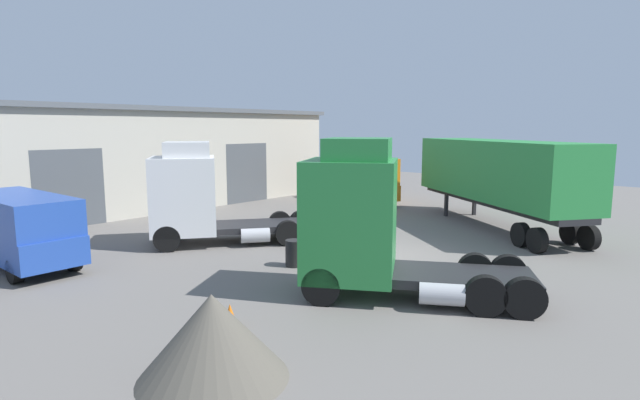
# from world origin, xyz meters

# --- Properties ---
(ground_plane) EXTENTS (60.00, 60.00, 0.00)m
(ground_plane) POSITION_xyz_m (0.00, 0.00, 0.00)
(ground_plane) COLOR slate
(warehouse_building) EXTENTS (24.61, 7.68, 5.68)m
(warehouse_building) POSITION_xyz_m (0.00, 17.59, 2.85)
(warehouse_building) COLOR #B7B2A3
(warehouse_building) RESTS_ON ground_plane
(tractor_unit_white) EXTENTS (6.73, 5.89, 4.02)m
(tractor_unit_white) POSITION_xyz_m (-3.43, 6.88, 1.89)
(tractor_unit_white) COLOR silver
(tractor_unit_white) RESTS_ON ground_plane
(container_trailer_green) EXTENTS (8.51, 10.20, 3.99)m
(container_trailer_green) POSITION_xyz_m (7.43, -0.74, 2.55)
(container_trailer_green) COLOR #28843D
(container_trailer_green) RESTS_ON ground_plane
(delivery_van_orange) EXTENTS (3.96, 5.79, 2.79)m
(delivery_van_orange) POSITION_xyz_m (9.70, 8.45, 1.51)
(delivery_van_orange) COLOR orange
(delivery_van_orange) RESTS_ON ground_plane
(tractor_unit_green) EXTENTS (5.20, 6.51, 4.29)m
(tractor_unit_green) POSITION_xyz_m (-4.03, -1.65, 2.03)
(tractor_unit_green) COLOR #28843D
(tractor_unit_green) RESTS_ON ground_plane
(delivery_van_blue) EXTENTS (2.06, 5.48, 2.38)m
(delivery_van_blue) POSITION_xyz_m (-9.18, 8.46, 1.31)
(delivery_van_blue) COLOR #2347A3
(delivery_van_blue) RESTS_ON ground_plane
(gravel_pile) EXTENTS (2.78, 2.78, 1.61)m
(gravel_pile) POSITION_xyz_m (-9.67, -2.30, 0.80)
(gravel_pile) COLOR #565147
(gravel_pile) RESTS_ON ground_plane
(oil_drum) EXTENTS (0.58, 0.58, 0.88)m
(oil_drum) POSITION_xyz_m (-3.28, 1.78, 0.44)
(oil_drum) COLOR black
(oil_drum) RESTS_ON ground_plane
(traffic_cone) EXTENTS (0.40, 0.40, 0.55)m
(traffic_cone) POSITION_xyz_m (-7.95, -0.65, 0.25)
(traffic_cone) COLOR black
(traffic_cone) RESTS_ON ground_plane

